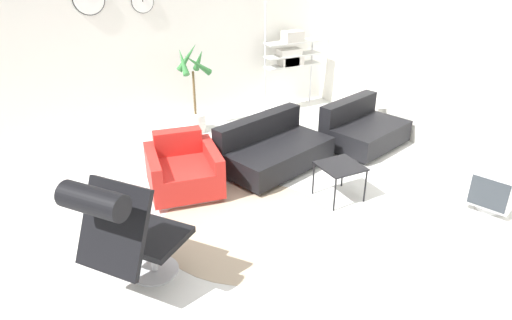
{
  "coord_description": "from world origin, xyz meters",
  "views": [
    {
      "loc": [
        -2.09,
        -4.02,
        2.81
      ],
      "look_at": [
        0.02,
        0.11,
        0.55
      ],
      "focal_mm": 32.0,
      "sensor_mm": 36.0,
      "label": 1
    }
  ],
  "objects": [
    {
      "name": "ground_plane",
      "position": [
        0.0,
        0.0,
        0.0
      ],
      "size": [
        12.0,
        12.0,
        0.0
      ],
      "primitive_type": "plane",
      "color": "silver"
    },
    {
      "name": "wall_back",
      "position": [
        -0.0,
        3.1,
        1.4
      ],
      "size": [
        12.0,
        0.09,
        2.8
      ],
      "color": "silver",
      "rests_on": "ground_plane"
    },
    {
      "name": "wall_right",
      "position": [
        2.97,
        0.0,
        1.4
      ],
      "size": [
        0.06,
        12.0,
        2.8
      ],
      "color": "silver",
      "rests_on": "ground_plane"
    },
    {
      "name": "round_rug",
      "position": [
        -0.28,
        -0.29,
        0.0
      ],
      "size": [
        1.92,
        1.92,
        0.01
      ],
      "color": "tan",
      "rests_on": "ground_plane"
    },
    {
      "name": "lounge_chair",
      "position": [
        -1.65,
        -0.78,
        0.72
      ],
      "size": [
        1.1,
        1.04,
        1.19
      ],
      "rotation": [
        0.0,
        0.0,
        -0.91
      ],
      "color": "#BCBCC1",
      "rests_on": "ground_plane"
    },
    {
      "name": "armchair_red",
      "position": [
        -0.64,
        0.75,
        0.26
      ],
      "size": [
        0.95,
        0.97,
        0.68
      ],
      "rotation": [
        0.0,
        0.0,
        2.99
      ],
      "color": "silver",
      "rests_on": "ground_plane"
    },
    {
      "name": "couch_low",
      "position": [
        0.63,
        0.83,
        0.24
      ],
      "size": [
        1.66,
        1.25,
        0.66
      ],
      "rotation": [
        0.0,
        0.0,
        3.44
      ],
      "color": "black",
      "rests_on": "ground_plane"
    },
    {
      "name": "couch_second",
      "position": [
        2.17,
        0.85,
        0.24
      ],
      "size": [
        1.38,
        1.16,
        0.66
      ],
      "rotation": [
        0.0,
        0.0,
        3.44
      ],
      "color": "black",
      "rests_on": "ground_plane"
    },
    {
      "name": "side_table",
      "position": [
        0.93,
        -0.25,
        0.39
      ],
      "size": [
        0.47,
        0.47,
        0.43
      ],
      "color": "black",
      "rests_on": "ground_plane"
    },
    {
      "name": "crt_television",
      "position": [
        2.35,
        -1.25,
        0.26
      ],
      "size": [
        0.59,
        0.59,
        0.49
      ],
      "rotation": [
        0.0,
        0.0,
        1.93
      ],
      "color": "#B7B7B7",
      "rests_on": "ground_plane"
    },
    {
      "name": "potted_plant",
      "position": [
        0.15,
        2.49,
        0.52
      ],
      "size": [
        0.45,
        0.48,
        1.39
      ],
      "color": "silver",
      "rests_on": "ground_plane"
    },
    {
      "name": "shelf_unit",
      "position": [
        2.05,
        2.76,
        1.01
      ],
      "size": [
        1.02,
        0.28,
        1.87
      ],
      "color": "#BCBCC1",
      "rests_on": "ground_plane"
    }
  ]
}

